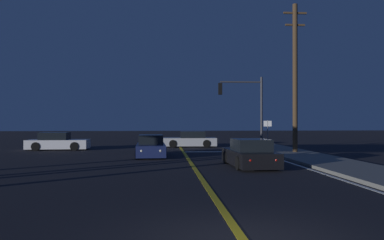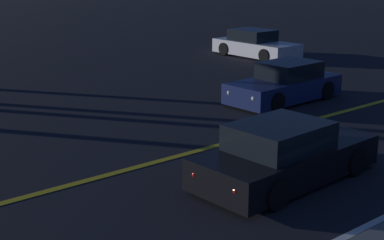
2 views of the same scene
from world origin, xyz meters
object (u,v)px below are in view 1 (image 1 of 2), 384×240
at_px(street_sign_corner, 268,130).
at_px(traffic_signal_near_right, 246,101).
at_px(car_lead_oncoming_silver, 190,140).
at_px(car_following_oncoming_white, 57,142).
at_px(car_far_approaching_black, 250,154).
at_px(car_side_waiting_navy, 151,147).
at_px(utility_pole_right, 295,77).

bearing_deg(street_sign_corner, traffic_signal_near_right, 108.51).
bearing_deg(street_sign_corner, car_lead_oncoming_silver, 131.22).
relative_size(car_following_oncoming_white, car_far_approaching_black, 1.01).
height_order(car_side_waiting_navy, car_following_oncoming_white, same).
xyz_separation_m(car_following_oncoming_white, utility_pole_right, (16.87, -4.97, 4.59)).
bearing_deg(car_following_oncoming_white, car_far_approaching_black, 45.76).
relative_size(car_lead_oncoming_silver, car_far_approaching_black, 1.02).
bearing_deg(street_sign_corner, car_following_oncoming_white, 168.05).
distance_m(traffic_signal_near_right, street_sign_corner, 3.69).
distance_m(car_lead_oncoming_silver, car_following_oncoming_white, 10.68).
bearing_deg(street_sign_corner, utility_pole_right, -50.48).
xyz_separation_m(car_lead_oncoming_silver, traffic_signal_near_right, (4.16, -3.02, 3.17)).
bearing_deg(car_side_waiting_navy, car_far_approaching_black, 129.38).
bearing_deg(car_side_waiting_navy, street_sign_corner, -163.22).
relative_size(traffic_signal_near_right, street_sign_corner, 2.49).
bearing_deg(car_side_waiting_navy, car_lead_oncoming_silver, -111.58).
bearing_deg(car_lead_oncoming_silver, car_far_approaching_black, -171.07).
xyz_separation_m(car_side_waiting_navy, street_sign_corner, (8.17, 2.76, 0.95)).
xyz_separation_m(car_lead_oncoming_silver, car_following_oncoming_white, (-10.37, -2.55, 0.00)).
relative_size(car_side_waiting_navy, car_lead_oncoming_silver, 0.95).
bearing_deg(utility_pole_right, car_far_approaching_black, -124.71).
height_order(car_side_waiting_navy, car_lead_oncoming_silver, same).
distance_m(car_far_approaching_black, traffic_signal_near_right, 11.85).
distance_m(car_lead_oncoming_silver, car_far_approaching_black, 14.32).
distance_m(utility_pole_right, street_sign_corner, 4.25).
distance_m(car_side_waiting_navy, car_far_approaching_black, 7.48).
relative_size(car_far_approaching_black, traffic_signal_near_right, 0.80).
bearing_deg(utility_pole_right, car_lead_oncoming_silver, 130.84).
xyz_separation_m(car_far_approaching_black, traffic_signal_near_right, (2.29, 11.18, 3.17)).
height_order(car_side_waiting_navy, utility_pole_right, utility_pole_right).
relative_size(utility_pole_right, street_sign_corner, 4.42).
height_order(traffic_signal_near_right, street_sign_corner, traffic_signal_near_right).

